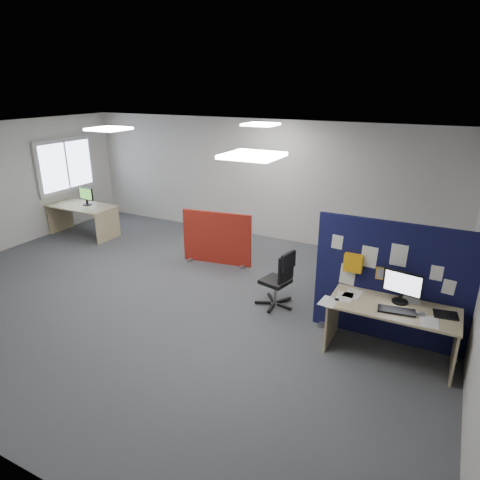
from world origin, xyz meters
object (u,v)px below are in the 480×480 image
at_px(second_desk, 84,212).
at_px(main_desk, 392,318).
at_px(monitor_main, 402,286).
at_px(office_chair, 281,276).
at_px(navy_divider, 391,283).
at_px(red_divider, 217,239).
at_px(monitor_second, 86,195).

bearing_deg(second_desk, main_desk, -13.21).
bearing_deg(monitor_main, office_chair, 177.56).
relative_size(second_desk, office_chair, 1.66).
xyz_separation_m(navy_divider, second_desk, (-7.14, 1.35, -0.32)).
height_order(red_divider, office_chair, red_divider).
height_order(main_desk, office_chair, office_chair).
bearing_deg(office_chair, monitor_main, 0.25).
relative_size(second_desk, monitor_second, 3.47).
bearing_deg(second_desk, monitor_second, 42.62).
bearing_deg(red_divider, second_desk, 170.52).
height_order(monitor_main, second_desk, monitor_main).
height_order(monitor_main, monitor_second, monitor_main).
distance_m(navy_divider, second_desk, 7.28).
distance_m(second_desk, monitor_second, 0.42).
relative_size(red_divider, office_chair, 1.48).
distance_m(red_divider, monitor_second, 3.62).
height_order(red_divider, second_desk, red_divider).
bearing_deg(red_divider, navy_divider, -28.78).
bearing_deg(second_desk, office_chair, -12.05).
xyz_separation_m(navy_divider, red_divider, (-3.47, 1.28, -0.35)).
relative_size(monitor_main, monitor_second, 1.08).
height_order(navy_divider, monitor_main, navy_divider).
bearing_deg(office_chair, second_desk, -179.21).
height_order(second_desk, monitor_second, monitor_second).
bearing_deg(navy_divider, red_divider, 159.72).
bearing_deg(main_desk, office_chair, 163.28).
bearing_deg(red_divider, monitor_second, 169.37).
distance_m(main_desk, monitor_main, 0.44).
height_order(navy_divider, main_desk, navy_divider).
distance_m(navy_divider, office_chair, 1.71).
xyz_separation_m(navy_divider, monitor_second, (-7.07, 1.42, 0.09)).
xyz_separation_m(main_desk, red_divider, (-3.59, 1.64, -0.03)).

